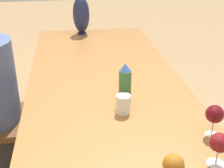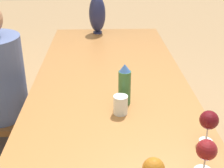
{
  "view_description": "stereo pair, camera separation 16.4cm",
  "coord_description": "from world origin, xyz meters",
  "px_view_note": "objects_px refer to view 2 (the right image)",
  "views": [
    {
      "loc": [
        -1.35,
        0.22,
        1.53
      ],
      "look_at": [
        0.12,
        0.0,
        0.82
      ],
      "focal_mm": 50.0,
      "sensor_mm": 36.0,
      "label": 1
    },
    {
      "loc": [
        -1.36,
        0.05,
        1.53
      ],
      "look_at": [
        0.12,
        0.0,
        0.82
      ],
      "focal_mm": 50.0,
      "sensor_mm": 36.0,
      "label": 2
    }
  ],
  "objects_px": {
    "wine_glass_4": "(209,120)",
    "wine_glass_5": "(206,151)",
    "water_bottle": "(125,85)",
    "vase": "(97,14)",
    "water_tumbler": "(121,105)"
  },
  "relations": [
    {
      "from": "wine_glass_4",
      "to": "water_tumbler",
      "type": "bearing_deg",
      "value": 55.33
    },
    {
      "from": "wine_glass_4",
      "to": "wine_glass_5",
      "type": "bearing_deg",
      "value": 160.1
    },
    {
      "from": "vase",
      "to": "wine_glass_4",
      "type": "distance_m",
      "value": 1.74
    },
    {
      "from": "wine_glass_4",
      "to": "wine_glass_5",
      "type": "xyz_separation_m",
      "value": [
        -0.19,
        0.07,
        -0.01
      ]
    },
    {
      "from": "water_tumbler",
      "to": "wine_glass_5",
      "type": "relative_size",
      "value": 0.69
    },
    {
      "from": "water_tumbler",
      "to": "wine_glass_4",
      "type": "height_order",
      "value": "wine_glass_4"
    },
    {
      "from": "water_tumbler",
      "to": "vase",
      "type": "xyz_separation_m",
      "value": [
        1.42,
        0.12,
        0.13
      ]
    },
    {
      "from": "wine_glass_4",
      "to": "water_bottle",
      "type": "bearing_deg",
      "value": 43.51
    },
    {
      "from": "water_bottle",
      "to": "vase",
      "type": "distance_m",
      "value": 1.33
    },
    {
      "from": "water_bottle",
      "to": "wine_glass_5",
      "type": "bearing_deg",
      "value": -154.05
    },
    {
      "from": "water_tumbler",
      "to": "vase",
      "type": "bearing_deg",
      "value": 4.98
    },
    {
      "from": "wine_glass_5",
      "to": "vase",
      "type": "bearing_deg",
      "value": 12.51
    },
    {
      "from": "wine_glass_5",
      "to": "water_tumbler",
      "type": "bearing_deg",
      "value": 33.41
    },
    {
      "from": "water_tumbler",
      "to": "wine_glass_5",
      "type": "bearing_deg",
      "value": -146.59
    },
    {
      "from": "water_bottle",
      "to": "wine_glass_4",
      "type": "bearing_deg",
      "value": -136.49
    }
  ]
}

